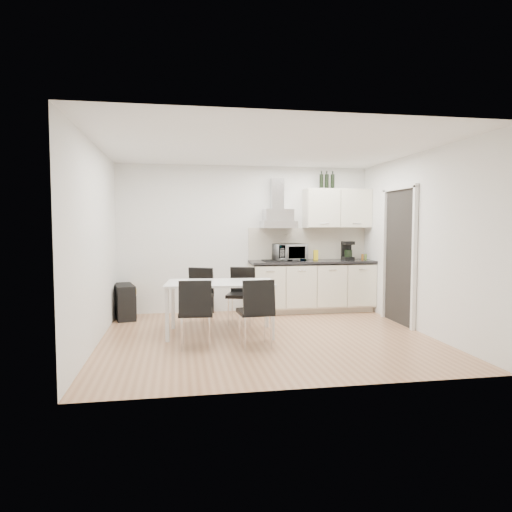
{
  "coord_description": "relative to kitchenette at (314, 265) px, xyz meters",
  "views": [
    {
      "loc": [
        -1.2,
        -6.1,
        1.57
      ],
      "look_at": [
        -0.07,
        0.46,
        1.1
      ],
      "focal_mm": 32.0,
      "sensor_mm": 36.0,
      "label": 1
    }
  ],
  "objects": [
    {
      "name": "dining_table",
      "position": [
        -1.81,
        -1.43,
        -0.15
      ],
      "size": [
        1.58,
        1.0,
        0.75
      ],
      "rotation": [
        0.0,
        0.0,
        -0.09
      ],
      "color": "white",
      "rests_on": "ground"
    },
    {
      "name": "floor_speaker",
      "position": [
        -1.89,
        0.17,
        -0.68
      ],
      "size": [
        0.22,
        0.2,
        0.3
      ],
      "primitive_type": "cube",
      "rotation": [
        0.0,
        0.0,
        0.31
      ],
      "color": "black",
      "rests_on": "ground"
    },
    {
      "name": "doorway",
      "position": [
        1.02,
        -1.18,
        0.22
      ],
      "size": [
        0.08,
        1.04,
        2.1
      ],
      "primitive_type": "cube",
      "color": "white",
      "rests_on": "ground"
    },
    {
      "name": "kitchenette",
      "position": [
        0.0,
        0.0,
        0.0
      ],
      "size": [
        2.22,
        0.64,
        2.52
      ],
      "color": "beige",
      "rests_on": "ground"
    },
    {
      "name": "ceiling",
      "position": [
        -1.19,
        -1.73,
        1.77
      ],
      "size": [
        4.5,
        4.5,
        0.0
      ],
      "primitive_type": "plane",
      "color": "white",
      "rests_on": "wall_back"
    },
    {
      "name": "wall_right",
      "position": [
        1.06,
        -1.73,
        0.47
      ],
      "size": [
        0.1,
        4.0,
        2.6
      ],
      "primitive_type": "cube",
      "color": "white",
      "rests_on": "ground"
    },
    {
      "name": "ground",
      "position": [
        -1.19,
        -1.73,
        -0.83
      ],
      "size": [
        4.5,
        4.5,
        0.0
      ],
      "primitive_type": "plane",
      "color": "tan",
      "rests_on": "ground"
    },
    {
      "name": "chair_far_right",
      "position": [
        -1.43,
        -0.81,
        -0.39
      ],
      "size": [
        0.57,
        0.61,
        0.88
      ],
      "primitive_type": null,
      "rotation": [
        0.0,
        0.0,
        2.84
      ],
      "color": "black",
      "rests_on": "ground"
    },
    {
      "name": "chair_near_left",
      "position": [
        -2.18,
        -2.1,
        -0.39
      ],
      "size": [
        0.47,
        0.53,
        0.88
      ],
      "primitive_type": null,
      "rotation": [
        0.0,
        0.0,
        -0.07
      ],
      "color": "black",
      "rests_on": "ground"
    },
    {
      "name": "wall_back",
      "position": [
        -1.19,
        0.27,
        0.47
      ],
      "size": [
        4.5,
        0.1,
        2.6
      ],
      "primitive_type": "cube",
      "color": "white",
      "rests_on": "ground"
    },
    {
      "name": "chair_far_left",
      "position": [
        -2.11,
        -0.79,
        -0.39
      ],
      "size": [
        0.6,
        0.63,
        0.88
      ],
      "primitive_type": null,
      "rotation": [
        0.0,
        0.0,
        2.73
      ],
      "color": "black",
      "rests_on": "ground"
    },
    {
      "name": "wall_left",
      "position": [
        -3.44,
        -1.73,
        0.47
      ],
      "size": [
        0.1,
        4.0,
        2.6
      ],
      "primitive_type": "cube",
      "color": "white",
      "rests_on": "ground"
    },
    {
      "name": "guitar_amp",
      "position": [
        -3.28,
        -0.08,
        -0.55
      ],
      "size": [
        0.44,
        0.73,
        0.57
      ],
      "rotation": [
        0.0,
        0.0,
        0.23
      ],
      "color": "black",
      "rests_on": "ground"
    },
    {
      "name": "chair_near_right",
      "position": [
        -1.43,
        -2.18,
        -0.39
      ],
      "size": [
        0.47,
        0.53,
        0.88
      ],
      "primitive_type": null,
      "rotation": [
        0.0,
        0.0,
        0.07
      ],
      "color": "black",
      "rests_on": "ground"
    },
    {
      "name": "wall_front",
      "position": [
        -1.19,
        -3.73,
        0.47
      ],
      "size": [
        4.5,
        0.1,
        2.6
      ],
      "primitive_type": "cube",
      "color": "white",
      "rests_on": "ground"
    }
  ]
}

